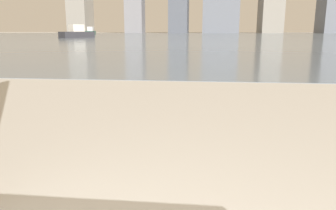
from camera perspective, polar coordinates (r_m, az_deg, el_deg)
name	(u,v)px	position (r m, az deg, el deg)	size (l,w,h in m)	color
harbor_water	(203,36)	(61.80, 6.11, 11.90)	(180.00, 110.00, 0.01)	slate
harbor_boat_0	(91,32)	(78.65, -13.33, 12.30)	(2.37, 4.89, 1.76)	#335647
harbor_boat_2	(77,33)	(46.92, -15.61, 11.96)	(3.95, 4.77, 1.75)	#2D2D33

